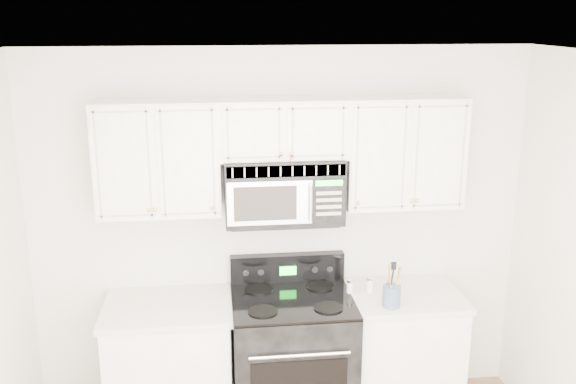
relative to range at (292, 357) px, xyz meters
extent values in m
cube|color=white|center=(-0.04, -1.40, 2.12)|extent=(3.50, 3.50, 0.01)
cube|color=beige|center=(-0.04, 0.35, 0.82)|extent=(3.50, 0.01, 2.60)
cube|color=white|center=(-0.84, 0.03, -0.04)|extent=(0.82, 0.63, 0.88)
cube|color=white|center=(-0.84, 0.03, 0.42)|extent=(0.86, 0.65, 0.04)
cube|color=white|center=(0.76, 0.03, -0.04)|extent=(0.82, 0.63, 0.88)
cube|color=white|center=(0.76, 0.03, 0.42)|extent=(0.86, 0.65, 0.04)
cube|color=black|center=(0.00, -0.01, -0.02)|extent=(0.82, 0.70, 0.92)
cylinder|color=silver|center=(0.00, -0.39, 0.24)|extent=(0.65, 0.02, 0.02)
cube|color=black|center=(0.00, -0.01, 0.44)|extent=(0.82, 0.70, 0.02)
cube|color=black|center=(0.00, 0.31, 0.54)|extent=(0.82, 0.08, 0.22)
cube|color=#0DFF2A|center=(0.00, 0.26, 0.54)|extent=(0.12, 0.00, 0.06)
cube|color=white|center=(-0.86, 0.18, 1.41)|extent=(0.80, 0.33, 0.75)
cube|color=white|center=(0.78, 0.18, 1.41)|extent=(0.80, 0.33, 0.75)
cube|color=white|center=(-0.04, 0.18, 1.59)|extent=(0.84, 0.33, 0.39)
sphere|color=gold|center=(-0.88, -0.01, 1.12)|extent=(0.03, 0.03, 0.03)
sphere|color=gold|center=(-0.52, -0.01, 1.12)|extent=(0.03, 0.03, 0.03)
sphere|color=gold|center=(0.44, -0.01, 1.12)|extent=(0.03, 0.03, 0.03)
sphere|color=gold|center=(0.80, -0.01, 1.12)|extent=(0.03, 0.03, 0.03)
sphere|color=gold|center=(-0.07, -0.01, 1.46)|extent=(0.03, 0.03, 0.03)
sphere|color=gold|center=(-0.01, -0.01, 1.46)|extent=(0.03, 0.03, 0.03)
cylinder|color=red|center=(-0.01, -0.01, 1.40)|extent=(0.00, 0.00, 0.12)
sphere|color=gold|center=(-0.01, -0.01, 1.33)|extent=(0.04, 0.04, 0.04)
cube|color=black|center=(-0.05, 0.15, 1.18)|extent=(0.78, 0.39, 0.43)
cube|color=#ABA590|center=(-0.05, -0.04, 1.35)|extent=(0.76, 0.01, 0.08)
cube|color=silver|center=(-0.15, -0.05, 1.15)|extent=(0.55, 0.01, 0.29)
cube|color=black|center=(-0.18, -0.06, 1.15)|extent=(0.40, 0.01, 0.23)
cube|color=black|center=(0.23, -0.05, 1.15)|extent=(0.22, 0.01, 0.29)
cube|color=#0DFF2A|center=(0.23, -0.06, 1.27)|extent=(0.18, 0.00, 0.04)
cylinder|color=silver|center=(0.11, -0.09, 1.15)|extent=(0.02, 0.02, 0.25)
cylinder|color=#4A637A|center=(0.64, -0.17, 0.51)|extent=(0.12, 0.12, 0.15)
cylinder|color=#B48340|center=(0.67, -0.17, 0.59)|extent=(0.01, 0.01, 0.26)
cylinder|color=black|center=(0.63, -0.14, 0.60)|extent=(0.01, 0.01, 0.28)
cylinder|color=#B48340|center=(0.63, -0.20, 0.60)|extent=(0.01, 0.01, 0.30)
cylinder|color=black|center=(0.67, -0.17, 0.59)|extent=(0.01, 0.01, 0.26)
cylinder|color=#B48340|center=(0.62, -0.14, 0.60)|extent=(0.01, 0.01, 0.28)
cylinder|color=black|center=(0.63, -0.20, 0.60)|extent=(0.01, 0.01, 0.30)
cylinder|color=#B48340|center=(0.67, -0.17, 0.59)|extent=(0.01, 0.01, 0.26)
cylinder|color=silver|center=(0.41, 0.04, 0.48)|extent=(0.04, 0.04, 0.09)
cylinder|color=silver|center=(0.41, 0.04, 0.54)|extent=(0.05, 0.05, 0.02)
cylinder|color=silver|center=(0.55, 0.06, 0.48)|extent=(0.04, 0.04, 0.09)
cylinder|color=silver|center=(0.55, 0.06, 0.54)|extent=(0.05, 0.05, 0.02)
camera|label=1|loc=(-0.50, -3.97, 2.32)|focal=40.00mm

